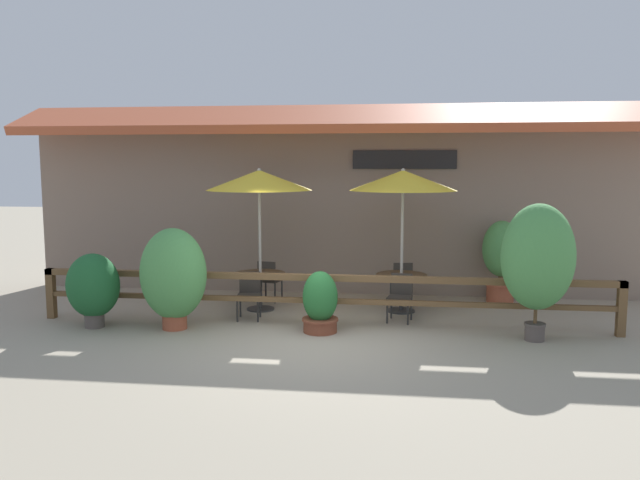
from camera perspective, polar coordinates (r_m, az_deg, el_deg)
The scene contains 16 objects.
ground_plane at distance 10.31m, azimuth -0.73°, elevation -9.40°, with size 60.00×60.00×0.00m, color #9E937F.
building_facade at distance 13.98m, azimuth 1.58°, elevation 3.93°, with size 14.28×1.49×4.23m.
patio_railing at distance 11.15m, azimuth 0.01°, elevation -4.46°, with size 10.40×0.14×0.95m.
patio_umbrella_near at distance 12.31m, azimuth -5.58°, elevation 5.44°, with size 2.08×2.08×2.82m.
dining_table_near at distance 12.52m, azimuth -5.48°, elevation -3.67°, with size 1.00×1.00×0.75m.
chair_near_streetside at distance 11.83m, azimuth -6.49°, elevation -4.82°, with size 0.46×0.46×0.88m.
chair_near_wallside at distance 13.26m, azimuth -4.69°, elevation -3.52°, with size 0.50×0.50×0.88m.
patio_umbrella_middle at distance 12.20m, azimuth 7.59°, elevation 5.40°, with size 2.08×2.08×2.82m.
dining_table_middle at distance 12.41m, azimuth 7.45°, elevation -3.80°, with size 1.00×1.00×0.75m.
chair_middle_streetside at distance 11.69m, azimuth 7.35°, elevation -4.97°, with size 0.49×0.49×0.88m.
chair_middle_wallside at distance 13.17m, azimuth 7.49°, elevation -3.63°, with size 0.48×0.48×0.88m.
potted_plant_broad_leaf at distance 10.84m, azimuth 0.01°, elevation -5.83°, with size 0.63×0.63×1.07m.
potted_plant_small_flowering at distance 11.26m, azimuth -13.26°, elevation -3.16°, with size 1.17×1.05×1.80m.
potted_plant_corner_fern at distance 11.82m, azimuth -20.04°, elevation -4.04°, with size 0.94×0.85×1.33m.
potted_plant_tall_tropical at distance 10.77m, azimuth 19.29°, elevation -1.57°, with size 1.18×1.06×2.27m.
potted_plant_entrance_palm at distance 13.66m, azimuth 16.24°, elevation -1.43°, with size 0.79×0.71×1.73m.
Camera 1 is at (1.36, -9.80, 2.90)m, focal length 35.00 mm.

